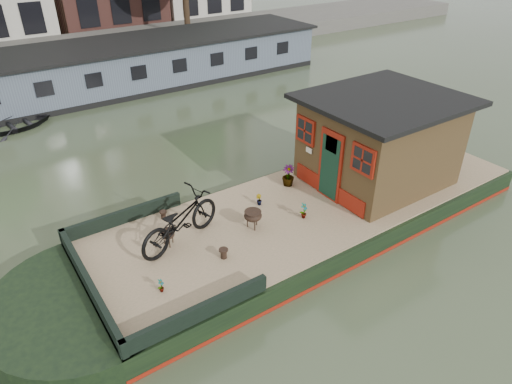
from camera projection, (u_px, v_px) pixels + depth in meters
ground at (314, 222)px, 12.32m from camera, size 120.00×120.00×0.00m
houseboat_hull at (274, 230)px, 11.54m from camera, size 14.01×4.02×0.60m
houseboat_deck at (315, 203)px, 12.00m from camera, size 11.80×3.80×0.05m
bow_bulwark at (130, 268)px, 9.45m from camera, size 3.00×4.00×0.35m
cabin at (380, 140)px, 12.42m from camera, size 4.00×3.50×2.42m
bicycle at (180, 220)px, 10.20m from camera, size 2.40×1.45×1.19m
potted_plant_a at (304, 211)px, 11.23m from camera, size 0.27×0.22×0.43m
potted_plant_b at (259, 200)px, 11.80m from camera, size 0.16×0.18×0.29m
potted_plant_d at (288, 176)px, 12.59m from camera, size 0.46×0.46×0.60m
potted_plant_e at (161, 286)px, 9.02m from camera, size 0.19×0.20×0.32m
brazier_front at (168, 238)px, 10.31m from camera, size 0.46×0.46×0.38m
brazier_rear at (253, 219)px, 10.88m from camera, size 0.54×0.54×0.46m
bollard_port at (163, 215)px, 11.27m from camera, size 0.18×0.18×0.21m
bollard_stbd at (224, 253)px, 9.95m from camera, size 0.21×0.21×0.23m
dinghy at (15, 121)px, 17.71m from camera, size 3.05×2.41×0.57m
far_houseboat at (123, 67)px, 21.74m from camera, size 20.40×4.40×2.11m
quay at (85, 50)px, 26.61m from camera, size 60.00×6.00×0.90m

